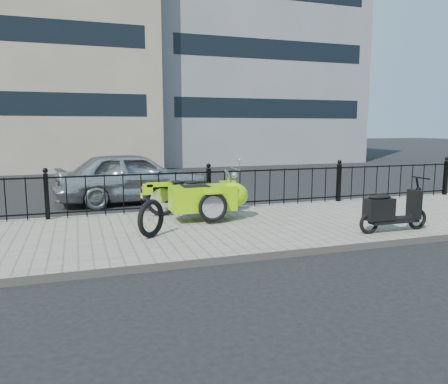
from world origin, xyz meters
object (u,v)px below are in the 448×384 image
object	(u,v)px
spare_tire	(151,218)
sedan_car	(133,177)
scooter	(390,211)
motorcycle_sidecar	(209,196)

from	to	relation	value
spare_tire	sedan_car	world-z (taller)	sedan_car
scooter	sedan_car	bearing A→B (deg)	125.83
sedan_car	motorcycle_sidecar	bearing A→B (deg)	-166.74
scooter	spare_tire	bearing A→B (deg)	166.64
motorcycle_sidecar	sedan_car	bearing A→B (deg)	109.39
scooter	sedan_car	world-z (taller)	sedan_car
motorcycle_sidecar	spare_tire	xyz separation A→B (m)	(-1.40, -1.18, -0.14)
scooter	sedan_car	distance (m)	6.73
sedan_car	spare_tire	bearing A→B (deg)	170.69
motorcycle_sidecar	spare_tire	world-z (taller)	motorcycle_sidecar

